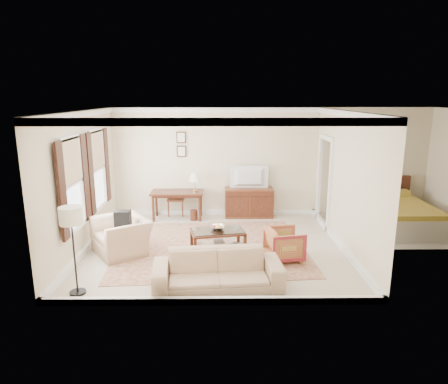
{
  "coord_description": "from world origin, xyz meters",
  "views": [
    {
      "loc": [
        0.11,
        -8.15,
        3.18
      ],
      "look_at": [
        0.2,
        0.3,
        1.15
      ],
      "focal_mm": 32.0,
      "sensor_mm": 36.0,
      "label": 1
    }
  ],
  "objects_px": {
    "coffee_table": "(218,235)",
    "club_armchair": "(121,230)",
    "striped_armchair": "(284,243)",
    "writing_desk": "(177,195)",
    "tv": "(249,170)",
    "sideboard": "(249,202)",
    "sofa": "(218,265)"
  },
  "relations": [
    {
      "from": "sideboard",
      "to": "club_armchair",
      "type": "bearing_deg",
      "value": -138.09
    },
    {
      "from": "writing_desk",
      "to": "sofa",
      "type": "distance_m",
      "value": 4.11
    },
    {
      "from": "tv",
      "to": "coffee_table",
      "type": "xyz_separation_m",
      "value": [
        -0.83,
        -2.44,
        -0.93
      ]
    },
    {
      "from": "striped_armchair",
      "to": "coffee_table",
      "type": "bearing_deg",
      "value": 60.38
    },
    {
      "from": "writing_desk",
      "to": "striped_armchair",
      "type": "xyz_separation_m",
      "value": [
        2.4,
        -2.77,
        -0.28
      ]
    },
    {
      "from": "striped_armchair",
      "to": "club_armchair",
      "type": "height_order",
      "value": "club_armchair"
    },
    {
      "from": "writing_desk",
      "to": "club_armchair",
      "type": "relative_size",
      "value": 1.21
    },
    {
      "from": "writing_desk",
      "to": "sideboard",
      "type": "bearing_deg",
      "value": 4.91
    },
    {
      "from": "sideboard",
      "to": "coffee_table",
      "type": "distance_m",
      "value": 2.6
    },
    {
      "from": "club_armchair",
      "to": "sofa",
      "type": "xyz_separation_m",
      "value": [
        2.0,
        -1.6,
        -0.07
      ]
    },
    {
      "from": "tv",
      "to": "striped_armchair",
      "type": "xyz_separation_m",
      "value": [
        0.5,
        -2.91,
        -0.93
      ]
    },
    {
      "from": "striped_armchair",
      "to": "sofa",
      "type": "xyz_separation_m",
      "value": [
        -1.32,
        -1.2,
        0.07
      ]
    },
    {
      "from": "club_armchair",
      "to": "sofa",
      "type": "bearing_deg",
      "value": 17.04
    },
    {
      "from": "tv",
      "to": "coffee_table",
      "type": "distance_m",
      "value": 2.74
    },
    {
      "from": "tv",
      "to": "striped_armchair",
      "type": "bearing_deg",
      "value": 99.7
    },
    {
      "from": "sideboard",
      "to": "sofa",
      "type": "relative_size",
      "value": 0.59
    },
    {
      "from": "coffee_table",
      "to": "sofa",
      "type": "xyz_separation_m",
      "value": [
        0.01,
        -1.67,
        0.07
      ]
    },
    {
      "from": "sideboard",
      "to": "coffee_table",
      "type": "height_order",
      "value": "sideboard"
    },
    {
      "from": "writing_desk",
      "to": "striped_armchair",
      "type": "relative_size",
      "value": 1.95
    },
    {
      "from": "sideboard",
      "to": "sofa",
      "type": "xyz_separation_m",
      "value": [
        -0.82,
        -4.13,
        0.03
      ]
    },
    {
      "from": "tv",
      "to": "club_armchair",
      "type": "relative_size",
      "value": 0.87
    },
    {
      "from": "sofa",
      "to": "coffee_table",
      "type": "bearing_deg",
      "value": 85.15
    },
    {
      "from": "striped_armchair",
      "to": "club_armchair",
      "type": "relative_size",
      "value": 0.62
    },
    {
      "from": "tv",
      "to": "sofa",
      "type": "bearing_deg",
      "value": 78.66
    },
    {
      "from": "sideboard",
      "to": "club_armchair",
      "type": "distance_m",
      "value": 3.79
    },
    {
      "from": "club_armchair",
      "to": "sideboard",
      "type": "bearing_deg",
      "value": 97.59
    },
    {
      "from": "sideboard",
      "to": "club_armchair",
      "type": "xyz_separation_m",
      "value": [
        -2.82,
        -2.53,
        0.1
      ]
    },
    {
      "from": "coffee_table",
      "to": "striped_armchair",
      "type": "bearing_deg",
      "value": -19.39
    },
    {
      "from": "striped_armchair",
      "to": "sofa",
      "type": "relative_size",
      "value": 0.32
    },
    {
      "from": "sideboard",
      "to": "writing_desk",
      "type": "bearing_deg",
      "value": -175.09
    },
    {
      "from": "writing_desk",
      "to": "coffee_table",
      "type": "relative_size",
      "value": 1.14
    },
    {
      "from": "coffee_table",
      "to": "club_armchair",
      "type": "bearing_deg",
      "value": -177.99
    }
  ]
}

